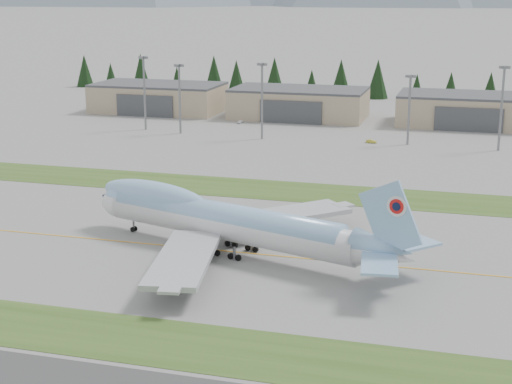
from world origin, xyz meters
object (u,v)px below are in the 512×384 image
(hangar_left, at_px, (158,98))
(hangar_right, at_px, (469,110))
(service_vehicle_a, at_px, (240,123))
(hangar_center, at_px, (299,103))
(service_vehicle_c, at_px, (479,131))
(boeing_747_freighter, at_px, (225,221))
(service_vehicle_b, at_px, (371,143))

(hangar_left, distance_m, hangar_right, 115.00)
(service_vehicle_a, bearing_deg, hangar_left, 163.03)
(hangar_center, bearing_deg, service_vehicle_c, -8.92)
(service_vehicle_a, bearing_deg, boeing_747_freighter, -66.43)
(hangar_left, relative_size, service_vehicle_a, 14.88)
(hangar_center, height_order, service_vehicle_a, hangar_center)
(boeing_747_freighter, height_order, hangar_left, boeing_747_freighter)
(hangar_left, xyz_separation_m, hangar_center, (55.00, 0.00, 0.00))
(boeing_747_freighter, relative_size, service_vehicle_b, 20.64)
(hangar_left, distance_m, service_vehicle_b, 96.26)
(hangar_right, xyz_separation_m, service_vehicle_b, (-28.08, -41.02, -5.39))
(hangar_right, xyz_separation_m, service_vehicle_c, (3.55, -9.97, -5.39))
(hangar_right, bearing_deg, service_vehicle_a, -167.22)
(service_vehicle_b, bearing_deg, boeing_747_freighter, -179.78)
(service_vehicle_b, relative_size, service_vehicle_c, 0.81)
(boeing_747_freighter, bearing_deg, service_vehicle_c, 90.63)
(boeing_747_freighter, distance_m, service_vehicle_a, 137.96)
(hangar_center, height_order, hangar_right, same)
(hangar_right, bearing_deg, hangar_left, 180.00)
(service_vehicle_b, bearing_deg, service_vehicle_c, -39.23)
(hangar_center, height_order, service_vehicle_b, hangar_center)
(hangar_right, relative_size, service_vehicle_a, 14.88)
(hangar_center, xyz_separation_m, service_vehicle_c, (63.55, -9.97, -5.39))
(hangar_right, bearing_deg, service_vehicle_b, -124.40)
(boeing_747_freighter, xyz_separation_m, hangar_right, (39.72, 150.16, -0.44))
(boeing_747_freighter, xyz_separation_m, hangar_center, (-20.28, 150.16, -0.44))
(service_vehicle_a, distance_m, service_vehicle_c, 81.02)
(hangar_left, xyz_separation_m, service_vehicle_a, (37.88, -17.50, -5.39))
(boeing_747_freighter, distance_m, service_vehicle_c, 146.83)
(hangar_left, height_order, service_vehicle_c, hangar_left)
(hangar_center, distance_m, hangar_right, 60.00)
(service_vehicle_c, bearing_deg, boeing_747_freighter, -80.54)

